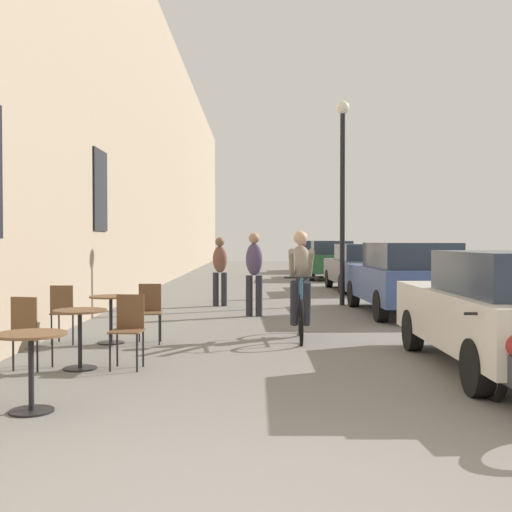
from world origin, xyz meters
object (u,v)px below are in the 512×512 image
pedestrian_mid (221,267)px  parked_car_third (362,267)px  cafe_table_near (33,355)px  cafe_chair_mid_toward_wall (130,326)px  cafe_chair_far_toward_street (66,310)px  pedestrian_far (303,265)px  parked_car_fifth (317,256)px  parked_car_second (406,277)px  parked_car_fourth (332,259)px  cafe_table_mid (81,326)px  cafe_table_far (112,309)px  cyclist_on_bicycle (302,287)px  street_lamp (344,176)px  cafe_chair_far_toward_wall (151,309)px  parked_car_nearest (508,309)px  pedestrian_near (256,269)px  cafe_chair_mid_toward_street (31,327)px

pedestrian_mid → parked_car_third: size_ratio=0.40×
parked_car_third → cafe_table_near: bearing=-110.7°
cafe_chair_mid_toward_wall → cafe_chair_far_toward_street: bearing=126.5°
cafe_chair_mid_toward_wall → pedestrian_far: (2.81, 9.64, 0.38)m
cafe_table_near → parked_car_fifth: (5.01, 25.82, 0.28)m
pedestrian_mid → pedestrian_far: size_ratio=1.03×
parked_car_second → parked_car_fourth: size_ratio=0.98×
parked_car_fourth → cafe_table_mid: bearing=-105.8°
cafe_table_far → cyclist_on_bicycle: 2.96m
cafe_table_mid → cafe_chair_mid_toward_wall: bearing=7.6°
pedestrian_mid → street_lamp: bearing=4.7°
cafe_table_far → cafe_chair_far_toward_wall: cafe_chair_far_toward_wall is taller
cafe_chair_far_toward_street → cafe_chair_far_toward_wall: same height
cyclist_on_bicycle → parked_car_fourth: 15.91m
parked_car_third → parked_car_nearest: bearing=-91.3°
cafe_chair_mid_toward_wall → cafe_table_far: bearing=108.9°
cyclist_on_bicycle → parked_car_second: 4.13m
cafe_table_far → cafe_chair_far_toward_wall: bearing=7.6°
parked_car_fifth → pedestrian_mid: bearing=-103.1°
cafe_chair_mid_toward_wall → cafe_chair_far_toward_street: size_ratio=1.00×
pedestrian_near → parked_car_fourth: 13.14m
cafe_table_far → street_lamp: street_lamp is taller
cafe_table_near → cyclist_on_bicycle: cyclist_on_bicycle is taller
cafe_chair_mid_toward_street → cafe_chair_far_toward_street: size_ratio=1.00×
parked_car_nearest → parked_car_third: (0.27, 12.13, 0.01)m
cafe_table_near → parked_car_second: parked_car_second is taller
cafe_table_mid → pedestrian_far: size_ratio=0.45×
cafe_chair_mid_toward_wall → parked_car_fifth: parked_car_fifth is taller
cafe_chair_far_toward_street → pedestrian_mid: size_ratio=0.54×
street_lamp → parked_car_fourth: size_ratio=1.12×
cafe_table_mid → cafe_table_far: bearing=91.9°
cafe_chair_mid_toward_street → pedestrian_near: size_ratio=0.52×
cafe_chair_mid_toward_wall → parked_car_second: 7.38m
pedestrian_far → cafe_chair_far_toward_street: bearing=-117.7°
pedestrian_near → parked_car_nearest: (3.00, -5.55, -0.22)m
cafe_table_far → pedestrian_far: (3.45, 7.78, 0.37)m
cafe_table_far → cafe_chair_far_toward_wall: 0.58m
cafe_chair_far_toward_wall → parked_car_second: 6.07m
pedestrian_near → parked_car_fifth: size_ratio=0.39×
cafe_table_near → parked_car_nearest: size_ratio=0.18×
pedestrian_far → parked_car_nearest: (1.71, -9.87, -0.15)m
cafe_chair_mid_toward_street → parked_car_fifth: bearing=76.7°
parked_car_second → cafe_chair_mid_toward_street: bearing=-135.0°
cafe_chair_mid_toward_street → parked_car_third: (5.94, 12.04, 0.23)m
cafe_chair_mid_toward_street → cafe_table_far: 2.07m
cafe_table_mid → cafe_chair_far_toward_wall: bearing=75.9°
pedestrian_mid → parked_car_nearest: 8.51m
cafe_chair_far_toward_street → parked_car_third: size_ratio=0.22×
cafe_chair_far_toward_street → parked_car_nearest: parked_car_nearest is taller
cafe_table_near → cafe_chair_mid_toward_street: cafe_chair_mid_toward_street is taller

